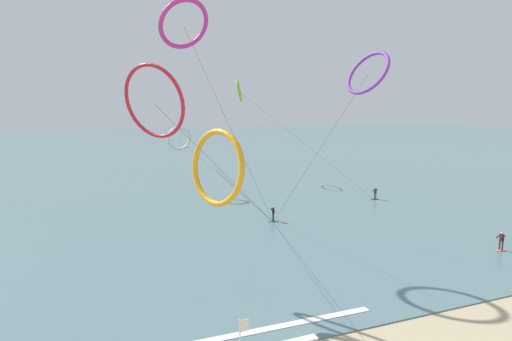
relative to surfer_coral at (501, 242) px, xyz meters
The scene contains 12 objects.
sea_water 95.67m from the surfer_coral, 101.83° to the left, with size 400.00×200.00×0.08m, color slate.
surfer_coral is the anchor object (origin of this frame).
surfer_teal 21.48m from the surfer_coral, 134.82° to the left, with size 1.40×0.63×1.70m.
surfer_navy 20.01m from the surfer_coral, 85.21° to the left, with size 1.40×0.60×1.70m.
kite_amber 27.02m from the surfer_coral, behind, with size 11.96×18.70×11.36m.
kite_ivory 39.61m from the surfer_coral, 124.79° to the left, with size 8.85×17.33×9.75m.
kite_crimson 31.35m from the surfer_coral, behind, with size 15.74×13.38×15.45m.
kite_violet 18.87m from the surfer_coral, 156.02° to the left, with size 5.66×12.61×17.18m.
kite_lime 44.51m from the surfer_coral, 104.40° to the left, with size 13.44×23.00×16.88m.
kite_magenta 32.93m from the surfer_coral, 157.56° to the left, with size 12.64×6.79×21.16m.
beach_flag 27.45m from the surfer_coral, 164.00° to the right, with size 0.47×0.09×2.82m.
wave_crest_mid 24.05m from the surfer_coral, 169.16° to the right, with size 12.97×0.50×0.12m, color white.
Camera 1 is at (-12.30, -9.84, 12.74)m, focal length 28.53 mm.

